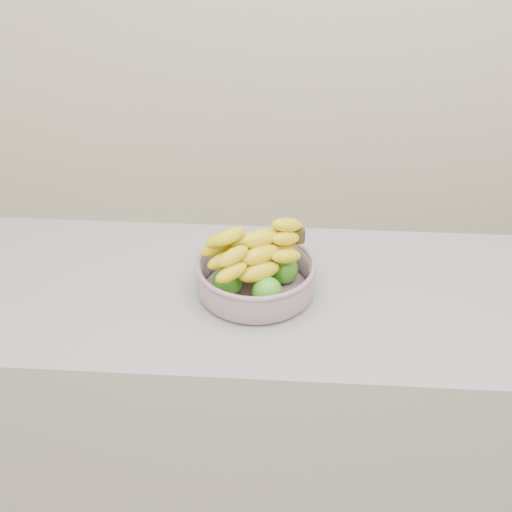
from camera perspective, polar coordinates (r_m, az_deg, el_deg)
The scene contains 2 objects.
counter at distance 1.98m, azimuth 5.83°, elevation -13.62°, with size 2.00×0.60×0.90m, color #94959B.
fruit_bowl at distance 1.65m, azimuth -0.01°, elevation -1.36°, with size 0.28×0.28×0.17m.
Camera 1 is at (-0.10, -0.85, 1.89)m, focal length 50.00 mm.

